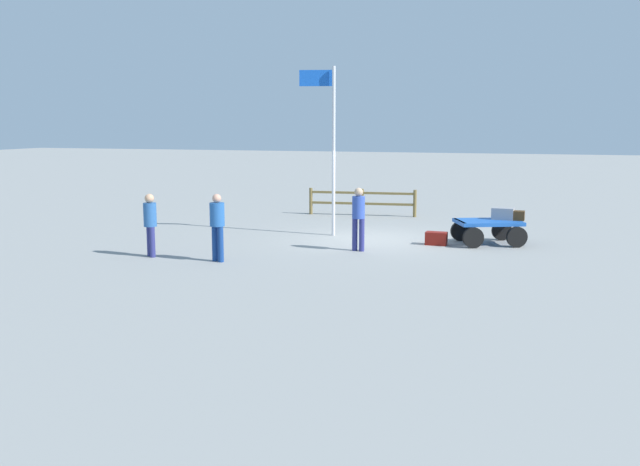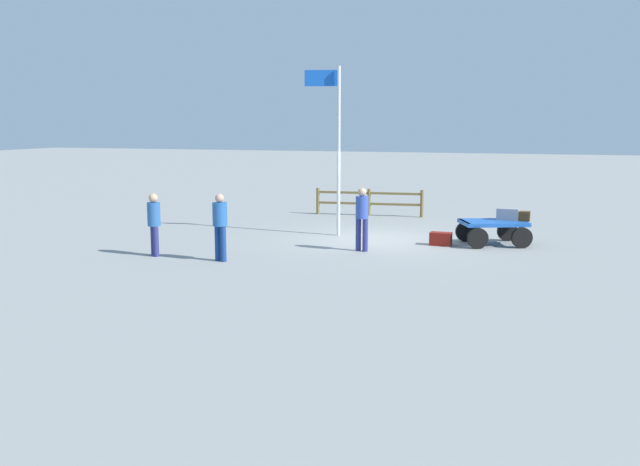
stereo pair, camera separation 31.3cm
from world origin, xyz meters
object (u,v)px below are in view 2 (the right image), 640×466
Objects in this scene: suitcase_dark at (520,216)px; worker_lead at (220,222)px; worker_supervisor at (154,220)px; suitcase_maroon at (441,239)px; flagpole at (335,136)px; luggage_cart at (492,228)px; suitcase_olive at (508,214)px; worker_trailing at (362,215)px.

worker_lead is (6.65, 4.77, 0.17)m from suitcase_dark.
suitcase_maroon is at bearing -149.33° from worker_supervisor.
flagpole reaches higher than suitcase_maroon.
suitcase_dark is at bearing -158.29° from luggage_cart.
worker_supervisor reaches higher than suitcase_dark.
suitcase_dark is at bearing -179.00° from flagpole.
worker_supervisor is at bearing 30.67° from suitcase_maroon.
worker_supervisor is (7.82, 4.42, 0.43)m from luggage_cart.
suitcase_olive is 1.06× the size of suitcase_maroon.
worker_lead is 0.33× the size of flagpole.
suitcase_olive is (0.31, -0.04, 0.03)m from suitcase_dark.
suitcase_olive is 5.38m from flagpole.
suitcase_olive is at bearing -7.70° from suitcase_dark.
worker_trailing reaches higher than worker_lead.
flagpole reaches higher than worker_trailing.
suitcase_maroon is 6.14m from worker_lead.
worker_trailing reaches higher than suitcase_maroon.
worker_lead is 0.99× the size of worker_trailing.
suitcase_olive is at bearing -142.81° from worker_lead.
worker_lead reaches higher than suitcase_maroon.
luggage_cart is at bearing -146.20° from worker_trailing.
worker_supervisor is 0.32× the size of flagpole.
worker_trailing is 1.05× the size of worker_supervisor.
suitcase_maroon is (1.69, 0.88, -0.64)m from suitcase_olive.
worker_trailing is (3.80, 2.36, 0.17)m from suitcase_dark.
suitcase_olive is 2.01m from suitcase_maroon.
worker_supervisor is at bearing 26.43° from worker_trailing.
suitcase_dark is 2.25m from suitcase_maroon.
luggage_cart is at bearing 21.71° from suitcase_dark.
luggage_cart is 3.78m from worker_trailing.
worker_supervisor is (1.86, -0.07, -0.06)m from worker_lead.
worker_supervisor is (6.51, 3.86, 0.72)m from suitcase_maroon.
worker_trailing reaches higher than suitcase_olive.
worker_supervisor reaches higher than suitcase_maroon.
flagpole is (-3.24, -4.61, 2.01)m from worker_supervisor.
luggage_cart is 1.29× the size of worker_trailing.
suitcase_maroon is at bearing -139.80° from worker_lead.
worker_lead is at bearing 35.64° from suitcase_dark.
luggage_cart is at bearing 177.71° from flagpole.
suitcase_maroon is 4.32m from flagpole.
flagpole is (3.27, -0.75, 2.73)m from suitcase_maroon.
worker_lead is 1.86m from worker_supervisor.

